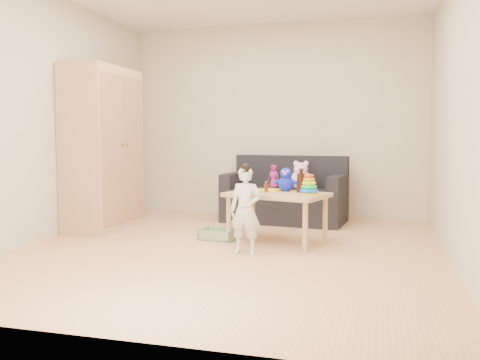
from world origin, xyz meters
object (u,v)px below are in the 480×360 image
(sofa, at_px, (284,205))
(toddler, at_px, (246,211))
(wardrobe, at_px, (103,149))
(play_table, at_px, (277,218))

(sofa, relative_size, toddler, 1.90)
(sofa, height_order, toddler, toddler)
(wardrobe, distance_m, sofa, 2.33)
(play_table, distance_m, toddler, 0.60)
(sofa, distance_m, play_table, 1.30)
(wardrobe, bearing_deg, toddler, -22.83)
(wardrobe, distance_m, play_table, 2.24)
(wardrobe, height_order, toddler, wardrobe)
(wardrobe, relative_size, play_table, 1.93)
(wardrobe, xyz_separation_m, play_table, (2.12, -0.26, -0.68))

